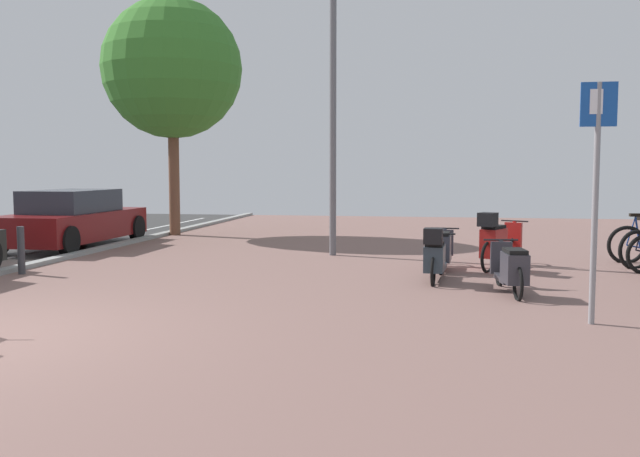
# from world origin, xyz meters

# --- Properties ---
(ground) EXTENTS (21.00, 40.00, 0.13)m
(ground) POSITION_xyz_m (1.43, 0.00, -0.02)
(ground) COLOR #2D2B29
(scooter_near) EXTENTS (0.52, 1.66, 0.74)m
(scooter_near) POSITION_xyz_m (5.08, 5.89, 0.38)
(scooter_near) COLOR black
(scooter_near) RESTS_ON ground
(scooter_mid) EXTENTS (0.56, 1.70, 0.75)m
(scooter_mid) POSITION_xyz_m (6.04, 3.71, 0.37)
(scooter_mid) COLOR black
(scooter_mid) RESTS_ON ground
(scooter_far) EXTENTS (1.00, 1.66, 1.07)m
(scooter_far) POSITION_xyz_m (6.05, 6.26, 0.48)
(scooter_far) COLOR black
(scooter_far) RESTS_ON ground
(scooter_extra) EXTENTS (0.52, 1.82, 0.92)m
(scooter_extra) POSITION_xyz_m (4.96, 4.68, 0.41)
(scooter_extra) COLOR black
(scooter_extra) RESTS_ON ground
(parked_car_far) EXTENTS (1.81, 4.33, 1.32)m
(parked_car_far) POSITION_xyz_m (-3.41, 8.41, 0.63)
(parked_car_far) COLOR maroon
(parked_car_far) RESTS_ON ground
(parking_sign) EXTENTS (0.40, 0.07, 2.78)m
(parking_sign) POSITION_xyz_m (6.77, 1.89, 1.70)
(parking_sign) COLOR gray
(parking_sign) RESTS_ON ground
(lamp_post) EXTENTS (0.20, 0.52, 5.88)m
(lamp_post) POSITION_xyz_m (2.82, 7.78, 3.26)
(lamp_post) COLOR slate
(lamp_post) RESTS_ON ground
(street_tree) EXTENTS (3.76, 3.76, 6.39)m
(street_tree) POSITION_xyz_m (-2.14, 11.49, 4.50)
(street_tree) COLOR brown
(street_tree) RESTS_ON ground
(bollard_far) EXTENTS (0.12, 0.12, 0.82)m
(bollard_far) POSITION_xyz_m (-2.05, 4.27, 0.41)
(bollard_far) COLOR #38383D
(bollard_far) RESTS_ON ground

